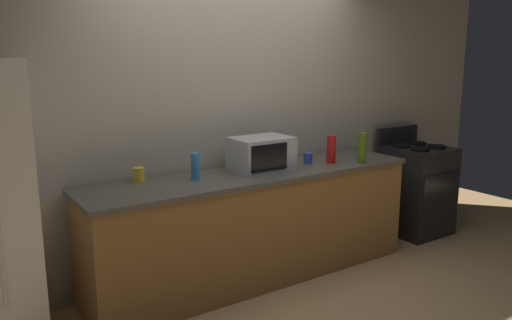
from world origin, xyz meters
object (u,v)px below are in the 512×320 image
at_px(bottle_olive_oil, 362,148).
at_px(mug_yellow, 139,175).
at_px(mug_blue, 308,158).
at_px(bottle_hot_sauce, 331,149).
at_px(bottle_spray_cleaner, 195,166).
at_px(stove_range, 416,189).
at_px(microwave, 261,154).

height_order(bottle_olive_oil, mug_yellow, bottle_olive_oil).
bearing_deg(mug_yellow, mug_blue, -7.86).
relative_size(bottle_hot_sauce, bottle_spray_cleaner, 1.17).
bearing_deg(stove_range, mug_yellow, 175.40).
height_order(microwave, bottle_olive_oil, microwave).
distance_m(stove_range, bottle_hot_sauce, 1.38).
bearing_deg(mug_blue, microwave, 178.01).
xyz_separation_m(microwave, bottle_olive_oil, (0.88, -0.26, -0.00)).
bearing_deg(bottle_olive_oil, bottle_spray_cleaner, 169.67).
height_order(bottle_olive_oil, bottle_hot_sauce, bottle_olive_oil).
xyz_separation_m(stove_range, bottle_olive_oil, (-1.04, -0.21, 0.57)).
distance_m(stove_range, mug_blue, 1.51).
bearing_deg(microwave, stove_range, -1.44).
bearing_deg(bottle_hot_sauce, microwave, 170.28).
bearing_deg(microwave, bottle_olive_oil, -16.59).
bearing_deg(microwave, bottle_spray_cleaner, 179.32).
distance_m(microwave, bottle_spray_cleaner, 0.60).
distance_m(stove_range, mug_yellow, 2.94).
bearing_deg(stove_range, bottle_olive_oil, -168.30).
xyz_separation_m(bottle_hot_sauce, mug_yellow, (-1.63, 0.30, -0.07)).
bearing_deg(bottle_hot_sauce, mug_blue, 151.56).
bearing_deg(bottle_spray_cleaner, mug_blue, -1.27).
distance_m(bottle_spray_cleaner, mug_blue, 1.08).
relative_size(microwave, bottle_hot_sauce, 2.00).
height_order(bottle_olive_oil, bottle_spray_cleaner, bottle_olive_oil).
bearing_deg(mug_yellow, microwave, -10.71).
bearing_deg(mug_blue, bottle_hot_sauce, -28.44).
relative_size(bottle_hot_sauce, mug_yellow, 2.25).
relative_size(stove_range, bottle_olive_oil, 4.07).
relative_size(microwave, mug_yellow, 4.50).
distance_m(microwave, bottle_hot_sauce, 0.67).
xyz_separation_m(bottle_spray_cleaner, mug_blue, (1.08, -0.02, -0.06)).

